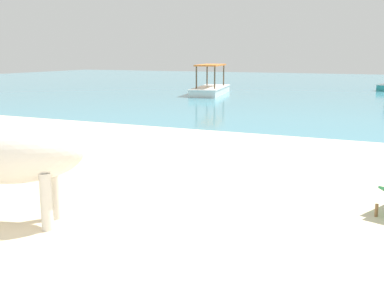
{
  "coord_description": "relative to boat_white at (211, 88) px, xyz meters",
  "views": [
    {
      "loc": [
        2.06,
        -2.59,
        1.75
      ],
      "look_at": [
        -0.44,
        3.0,
        0.55
      ],
      "focal_mm": 42.98,
      "sensor_mm": 36.0,
      "label": 1
    }
  ],
  "objects": [
    {
      "name": "sand_beach",
      "position": [
        5.41,
        -16.11,
        -0.27
      ],
      "size": [
        18.0,
        14.0,
        0.04
      ],
      "primitive_type": "cube",
      "color": "beige",
      "rests_on": "ground"
    },
    {
      "name": "boat_white",
      "position": [
        0.0,
        0.0,
        0.0
      ],
      "size": [
        1.8,
        3.82,
        1.29
      ],
      "rotation": [
        0.0,
        0.0,
        1.75
      ],
      "color": "white",
      "rests_on": "water_surface"
    },
    {
      "name": "water_surface",
      "position": [
        5.41,
        5.89,
        -0.29
      ],
      "size": [
        60.0,
        36.0,
        0.03
      ],
      "primitive_type": "cube",
      "color": "teal",
      "rests_on": "ground"
    },
    {
      "name": "shore_rock_large",
      "position": [
        1.76,
        -12.11,
        -0.09
      ],
      "size": [
        0.69,
        0.69,
        0.31
      ],
      "primitive_type": "ellipsoid",
      "rotation": [
        0.0,
        0.0,
        1.41
      ],
      "color": "gray",
      "rests_on": "sand_beach"
    }
  ]
}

